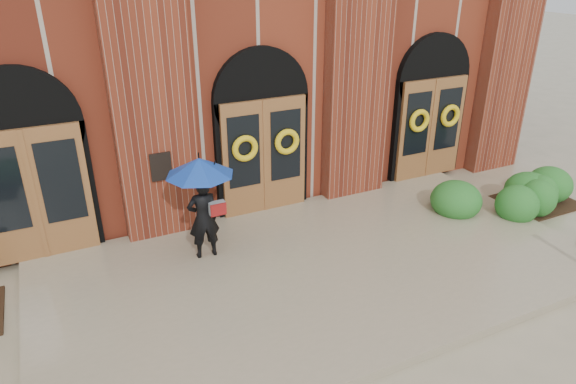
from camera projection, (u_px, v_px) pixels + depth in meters
ground at (325, 276)px, 9.35m from camera, size 90.00×90.00×0.00m
landing at (321, 269)px, 9.44m from camera, size 10.00×5.30×0.15m
church_building at (181, 23)px, 15.06m from camera, size 16.20×12.53×7.00m
man_with_umbrella at (201, 189)px, 9.15m from camera, size 1.28×1.28×1.97m
hedge_wall_right at (514, 194)px, 11.64m from camera, size 3.08×1.23×0.79m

